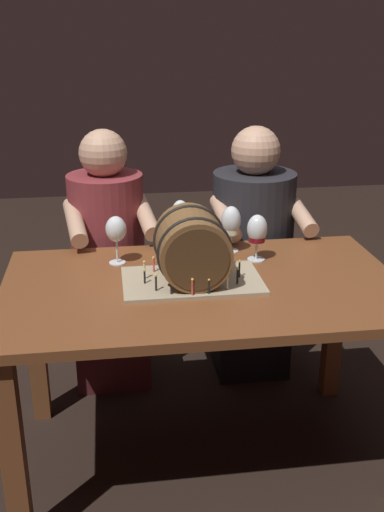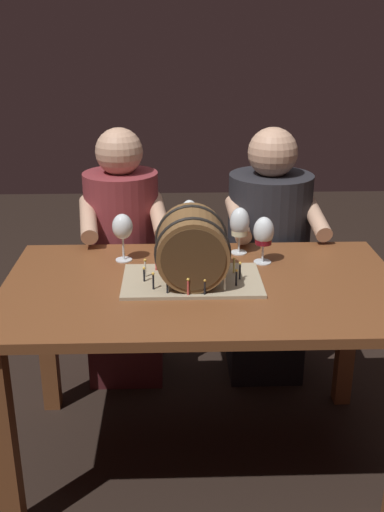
{
  "view_description": "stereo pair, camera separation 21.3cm",
  "coord_description": "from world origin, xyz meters",
  "px_view_note": "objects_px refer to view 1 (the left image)",
  "views": [
    {
      "loc": [
        -0.32,
        -1.96,
        1.62
      ],
      "look_at": [
        -0.04,
        0.01,
        0.85
      ],
      "focal_mm": 42.72,
      "sensor_mm": 36.0,
      "label": 1
    },
    {
      "loc": [
        -0.1,
        -1.98,
        1.62
      ],
      "look_at": [
        -0.04,
        0.01,
        0.85
      ],
      "focal_mm": 42.72,
      "sensor_mm": 36.0,
      "label": 2
    }
  ],
  "objects_px": {
    "wine_glass_white": "(231,223)",
    "wine_glass_empty": "(116,230)",
    "barrel_cake": "(192,250)",
    "person_seated_left": "(109,271)",
    "dining_table": "(203,311)",
    "person_seated_right": "(252,259)",
    "wine_glass_red": "(257,231)",
    "wine_glass_amber": "(180,217)"
  },
  "relations": [
    {
      "from": "person_seated_left",
      "to": "wine_glass_empty",
      "type": "bearing_deg",
      "value": -84.94
    },
    {
      "from": "dining_table",
      "to": "wine_glass_white",
      "type": "height_order",
      "value": "wine_glass_white"
    },
    {
      "from": "wine_glass_empty",
      "to": "person_seated_right",
      "type": "height_order",
      "value": "person_seated_right"
    },
    {
      "from": "wine_glass_white",
      "to": "wine_glass_red",
      "type": "bearing_deg",
      "value": -53.18
    },
    {
      "from": "person_seated_right",
      "to": "wine_glass_red",
      "type": "bearing_deg",
      "value": -102.03
    },
    {
      "from": "wine_glass_white",
      "to": "wine_glass_red",
      "type": "distance_m",
      "value": 0.13
    },
    {
      "from": "wine_glass_amber",
      "to": "wine_glass_red",
      "type": "distance_m",
      "value": 0.32
    },
    {
      "from": "wine_glass_white",
      "to": "wine_glass_amber",
      "type": "xyz_separation_m",
      "value": [
        -0.2,
        0.05,
        0.02
      ]
    },
    {
      "from": "dining_table",
      "to": "wine_glass_amber",
      "type": "xyz_separation_m",
      "value": [
        -0.04,
        0.35,
        0.25
      ]
    },
    {
      "from": "dining_table",
      "to": "wine_glass_white",
      "type": "xyz_separation_m",
      "value": [
        0.16,
        0.3,
        0.23
      ]
    },
    {
      "from": "wine_glass_white",
      "to": "person_seated_right",
      "type": "xyz_separation_m",
      "value": [
        0.17,
        0.34,
        -0.3
      ]
    },
    {
      "from": "wine_glass_red",
      "to": "person_seated_left",
      "type": "distance_m",
      "value": 0.79
    },
    {
      "from": "wine_glass_red",
      "to": "person_seated_right",
      "type": "xyz_separation_m",
      "value": [
        0.09,
        0.44,
        -0.29
      ]
    },
    {
      "from": "barrel_cake",
      "to": "wine_glass_empty",
      "type": "xyz_separation_m",
      "value": [
        -0.26,
        0.22,
        0.01
      ]
    },
    {
      "from": "wine_glass_red",
      "to": "person_seated_right",
      "type": "distance_m",
      "value": 0.54
    },
    {
      "from": "wine_glass_empty",
      "to": "person_seated_left",
      "type": "xyz_separation_m",
      "value": [
        -0.04,
        0.4,
        -0.33
      ]
    },
    {
      "from": "wine_glass_amber",
      "to": "person_seated_right",
      "type": "bearing_deg",
      "value": 37.79
    },
    {
      "from": "wine_glass_empty",
      "to": "person_seated_left",
      "type": "height_order",
      "value": "person_seated_left"
    },
    {
      "from": "dining_table",
      "to": "person_seated_left",
      "type": "xyz_separation_m",
      "value": [
        -0.33,
        0.64,
        -0.08
      ]
    },
    {
      "from": "wine_glass_white",
      "to": "dining_table",
      "type": "bearing_deg",
      "value": -117.78
    },
    {
      "from": "dining_table",
      "to": "wine_glass_red",
      "type": "bearing_deg",
      "value": 39.2
    },
    {
      "from": "person_seated_left",
      "to": "person_seated_right",
      "type": "bearing_deg",
      "value": 0.03
    },
    {
      "from": "wine_glass_amber",
      "to": "person_seated_right",
      "type": "relative_size",
      "value": 0.17
    },
    {
      "from": "barrel_cake",
      "to": "person_seated_left",
      "type": "height_order",
      "value": "person_seated_left"
    },
    {
      "from": "wine_glass_white",
      "to": "person_seated_right",
      "type": "height_order",
      "value": "person_seated_right"
    },
    {
      "from": "wine_glass_empty",
      "to": "wine_glass_white",
      "type": "distance_m",
      "value": 0.46
    },
    {
      "from": "wine_glass_red",
      "to": "person_seated_left",
      "type": "bearing_deg",
      "value": 142.31
    },
    {
      "from": "person_seated_right",
      "to": "wine_glass_empty",
      "type": "bearing_deg",
      "value": -147.53
    },
    {
      "from": "person_seated_left",
      "to": "person_seated_right",
      "type": "xyz_separation_m",
      "value": [
        0.67,
        0.0,
        0.02
      ]
    },
    {
      "from": "barrel_cake",
      "to": "wine_glass_red",
      "type": "relative_size",
      "value": 2.69
    },
    {
      "from": "person_seated_left",
      "to": "barrel_cake",
      "type": "bearing_deg",
      "value": -64.72
    },
    {
      "from": "wine_glass_amber",
      "to": "dining_table",
      "type": "bearing_deg",
      "value": -83.73
    },
    {
      "from": "dining_table",
      "to": "barrel_cake",
      "type": "xyz_separation_m",
      "value": [
        -0.04,
        0.01,
        0.23
      ]
    },
    {
      "from": "wine_glass_white",
      "to": "wine_glass_red",
      "type": "relative_size",
      "value": 1.03
    },
    {
      "from": "wine_glass_amber",
      "to": "person_seated_left",
      "type": "height_order",
      "value": "person_seated_left"
    },
    {
      "from": "barrel_cake",
      "to": "wine_glass_white",
      "type": "bearing_deg",
      "value": 55.56
    },
    {
      "from": "wine_glass_white",
      "to": "wine_glass_empty",
      "type": "bearing_deg",
      "value": -171.76
    },
    {
      "from": "dining_table",
      "to": "person_seated_right",
      "type": "xyz_separation_m",
      "value": [
        0.33,
        0.64,
        -0.06
      ]
    },
    {
      "from": "wine_glass_empty",
      "to": "person_seated_right",
      "type": "distance_m",
      "value": 0.81
    },
    {
      "from": "wine_glass_white",
      "to": "wine_glass_amber",
      "type": "distance_m",
      "value": 0.2
    },
    {
      "from": "barrel_cake",
      "to": "wine_glass_empty",
      "type": "height_order",
      "value": "barrel_cake"
    },
    {
      "from": "wine_glass_amber",
      "to": "person_seated_left",
      "type": "bearing_deg",
      "value": 135.64
    }
  ]
}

